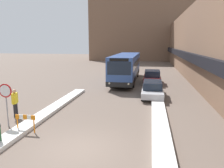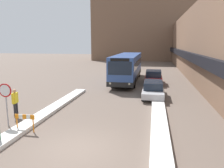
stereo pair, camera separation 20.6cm
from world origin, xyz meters
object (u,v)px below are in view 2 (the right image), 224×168
Objects in this scene: parked_car_front at (153,89)px; construction_barricade at (25,119)px; parked_car_back at (153,77)px; stop_sign at (6,95)px; pedestrian at (15,100)px; city_bus at (127,67)px.

parked_car_front is 4.26× the size of construction_barricade.
parked_car_back is 16.65m from stop_sign.
stop_sign reaches higher than pedestrian.
pedestrian is 2.92m from construction_barricade.
stop_sign is 1.37× the size of pedestrian.
city_bus is 16.52m from construction_barricade.
construction_barricade is (1.97, -2.11, -0.39)m from pedestrian.
construction_barricade is at bearing -21.11° from stop_sign.
parked_car_front is 11.05m from construction_barricade.
construction_barricade is (-3.40, -16.13, -1.09)m from city_bus.
city_bus reaches higher than pedestrian.
parked_car_front reaches higher than construction_barricade.
stop_sign is 2.20× the size of construction_barricade.
parked_car_back reaches higher than parked_car_front.
parked_car_back is 1.74× the size of stop_sign.
parked_car_front is 1.93× the size of stop_sign.
city_bus is 2.59× the size of parked_car_front.
city_bus reaches higher than parked_car_front.
stop_sign is (-7.91, -8.39, 1.07)m from parked_car_front.
city_bus reaches higher than parked_car_back.
parked_car_back is 3.84× the size of construction_barricade.
city_bus is 16.31m from stop_sign.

